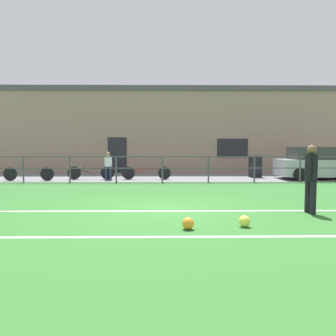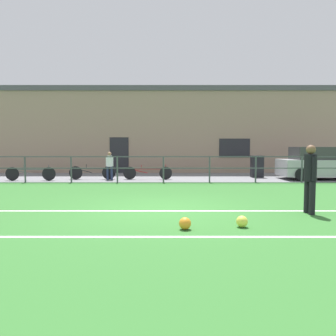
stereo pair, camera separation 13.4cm
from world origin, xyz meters
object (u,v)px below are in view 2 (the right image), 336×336
parked_car_red (322,164)px  bicycle_parked_2 (92,172)px  soccer_ball_match (185,223)px  trash_bin_0 (257,166)px  soccer_ball_spare (242,221)px  bicycle_parked_0 (147,173)px  player_goalkeeper (310,175)px  spectator_child (109,164)px  bicycle_parked_1 (30,173)px

parked_car_red → bicycle_parked_2: parked_car_red is taller
soccer_ball_match → trash_bin_0: size_ratio=0.21×
soccer_ball_spare → parked_car_red: (5.86, 9.09, 0.63)m
soccer_ball_spare → bicycle_parked_0: bicycle_parked_0 is taller
soccer_ball_match → trash_bin_0: 11.05m
player_goalkeeper → spectator_child: player_goalkeeper is taller
player_goalkeeper → trash_bin_0: (1.17, 8.78, -0.34)m
player_goalkeeper → soccer_ball_spare: player_goalkeeper is taller
spectator_child → bicycle_parked_1: bearing=14.8°
bicycle_parked_2 → trash_bin_0: trash_bin_0 is taller
bicycle_parked_0 → trash_bin_0: bearing=11.1°
bicycle_parked_0 → trash_bin_0: size_ratio=2.10×
soccer_ball_spare → bicycle_parked_2: size_ratio=0.10×
trash_bin_0 → soccer_ball_spare: bearing=-106.8°
bicycle_parked_0 → bicycle_parked_2: (-2.61, -0.00, 0.01)m
soccer_ball_spare → bicycle_parked_1: bicycle_parked_1 is taller
soccer_ball_match → spectator_child: bearing=108.7°
player_goalkeeper → soccer_ball_match: 3.41m
bicycle_parked_1 → bicycle_parked_2: bearing=10.6°
soccer_ball_match → bicycle_parked_0: bearing=98.0°
player_goalkeeper → parked_car_red: 8.78m
soccer_ball_match → parked_car_red: parked_car_red is taller
soccer_ball_spare → bicycle_parked_1: 11.46m
parked_car_red → bicycle_parked_0: size_ratio=1.76×
trash_bin_0 → bicycle_parked_1: bearing=-171.7°
bicycle_parked_0 → bicycle_parked_2: bicycle_parked_2 is taller
spectator_child → trash_bin_0: spectator_child is taller
soccer_ball_match → trash_bin_0: (4.15, 10.23, 0.46)m
soccer_ball_match → bicycle_parked_1: size_ratio=0.10×
soccer_ball_match → spectator_child: (-3.03, 8.95, 0.64)m
player_goalkeeper → soccer_ball_match: (-2.98, -1.45, -0.80)m
spectator_child → trash_bin_0: size_ratio=1.19×
player_goalkeeper → bicycle_parked_2: bearing=-142.3°
bicycle_parked_1 → trash_bin_0: 10.86m
parked_car_red → soccer_ball_match: bearing=-127.0°
soccer_ball_spare → soccer_ball_match: bearing=-171.0°
player_goalkeeper → bicycle_parked_1: bearing=-131.0°
player_goalkeeper → parked_car_red: size_ratio=0.40×
soccer_ball_match → bicycle_parked_2: (-3.90, 9.16, 0.23)m
soccer_ball_spare → bicycle_parked_2: (-5.01, 8.99, 0.24)m
soccer_ball_match → player_goalkeeper: bearing=26.0°
bicycle_parked_0 → bicycle_parked_1: bicycle_parked_1 is taller
player_goalkeeper → soccer_ball_match: bearing=-68.1°
bicycle_parked_2 → trash_bin_0: (8.05, 1.07, 0.22)m
bicycle_parked_0 → trash_bin_0: trash_bin_0 is taller
parked_car_red → bicycle_parked_2: 10.88m
spectator_child → bicycle_parked_0: spectator_child is taller
soccer_ball_match → spectator_child: size_ratio=0.18×
spectator_child → bicycle_parked_0: (1.74, 0.22, -0.42)m
bicycle_parked_1 → player_goalkeeper: bearing=-37.0°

